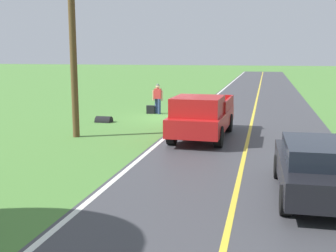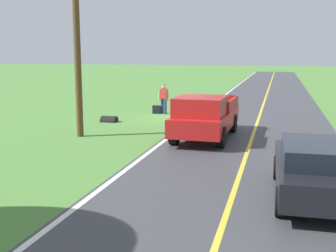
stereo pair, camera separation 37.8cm
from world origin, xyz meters
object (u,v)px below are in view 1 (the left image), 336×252
(suitcase_carried, at_px, (151,110))
(utility_pole_roadside, at_px, (72,32))
(hitchhiker_walking, at_px, (158,97))
(sedan_mid_oncoming, at_px, (318,167))
(pickup_truck_passing, at_px, (202,115))

(suitcase_carried, bearing_deg, utility_pole_roadside, -12.01)
(utility_pole_roadside, bearing_deg, hitchhiker_walking, -102.44)
(sedan_mid_oncoming, bearing_deg, utility_pole_roadside, -31.82)
(sedan_mid_oncoming, distance_m, utility_pole_roadside, 11.21)
(sedan_mid_oncoming, height_order, utility_pole_roadside, utility_pole_roadside)
(hitchhiker_walking, height_order, sedan_mid_oncoming, hitchhiker_walking)
(pickup_truck_passing, height_order, sedan_mid_oncoming, pickup_truck_passing)
(hitchhiker_walking, distance_m, sedan_mid_oncoming, 14.98)
(suitcase_carried, xyz_separation_m, pickup_truck_passing, (-3.97, 6.51, 0.73))
(suitcase_carried, distance_m, sedan_mid_oncoming, 15.11)
(pickup_truck_passing, xyz_separation_m, sedan_mid_oncoming, (-3.83, 6.42, -0.21))
(suitcase_carried, height_order, sedan_mid_oncoming, sedan_mid_oncoming)
(sedan_mid_oncoming, bearing_deg, hitchhiker_walking, -60.44)
(hitchhiker_walking, bearing_deg, utility_pole_roadside, 77.56)
(hitchhiker_walking, relative_size, sedan_mid_oncoming, 0.39)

